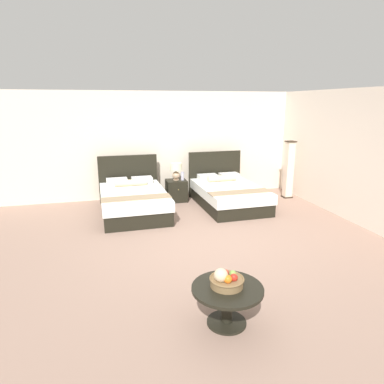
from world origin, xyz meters
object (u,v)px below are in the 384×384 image
(vase, at_px, (182,176))
(fruit_bowl, at_px, (226,280))
(coffee_table, at_px, (227,297))
(nightstand, at_px, (176,190))
(loose_apple, at_px, (221,273))
(floor_lamp_corner, at_px, (289,170))
(table_lamp, at_px, (176,170))
(bed_near_corner, at_px, (228,194))
(bed_near_window, at_px, (133,200))

(vase, distance_m, fruit_bowl, 4.88)
(vase, height_order, coffee_table, vase)
(nightstand, xyz_separation_m, loose_apple, (-0.46, -4.65, 0.22))
(vase, xyz_separation_m, coffee_table, (-0.62, -4.86, -0.30))
(vase, bearing_deg, floor_lamp_corner, -7.60)
(table_lamp, bearing_deg, bed_near_corner, -33.04)
(nightstand, height_order, vase, vase)
(loose_apple, bearing_deg, vase, 82.56)
(table_lamp, height_order, vase, table_lamp)
(bed_near_corner, height_order, table_lamp, bed_near_corner)
(fruit_bowl, bearing_deg, floor_lamp_corner, 53.53)
(vase, xyz_separation_m, loose_apple, (-0.60, -4.61, -0.14))
(table_lamp, bearing_deg, vase, -22.34)
(table_lamp, height_order, loose_apple, table_lamp)
(nightstand, relative_size, vase, 2.56)
(coffee_table, relative_size, fruit_bowl, 2.06)
(fruit_bowl, distance_m, loose_apple, 0.23)
(bed_near_window, height_order, table_lamp, bed_near_window)
(bed_near_window, distance_m, table_lamp, 1.42)
(floor_lamp_corner, bearing_deg, fruit_bowl, -126.47)
(table_lamp, bearing_deg, bed_near_window, -147.38)
(bed_near_corner, relative_size, fruit_bowl, 5.62)
(table_lamp, xyz_separation_m, floor_lamp_corner, (2.83, -0.42, -0.06))
(nightstand, relative_size, coffee_table, 0.67)
(nightstand, xyz_separation_m, coffee_table, (-0.47, -4.90, 0.06))
(floor_lamp_corner, bearing_deg, nightstand, 171.99)
(bed_near_corner, distance_m, loose_apple, 4.26)
(loose_apple, distance_m, floor_lamp_corner, 5.38)
(bed_near_window, xyz_separation_m, vase, (1.26, 0.65, 0.34))
(bed_near_window, xyz_separation_m, coffee_table, (0.64, -4.20, 0.04))
(fruit_bowl, height_order, loose_apple, fruit_bowl)
(loose_apple, relative_size, floor_lamp_corner, 0.06)
(bed_near_window, height_order, vase, bed_near_window)
(bed_near_corner, xyz_separation_m, fruit_bowl, (-1.58, -4.19, 0.24))
(table_lamp, relative_size, fruit_bowl, 1.11)
(floor_lamp_corner, bearing_deg, table_lamp, 171.59)
(nightstand, bearing_deg, bed_near_corner, -32.30)
(bed_near_window, height_order, bed_near_corner, bed_near_corner)
(bed_near_corner, distance_m, vase, 1.20)
(bed_near_corner, height_order, floor_lamp_corner, floor_lamp_corner)
(table_lamp, relative_size, floor_lamp_corner, 0.29)
(coffee_table, distance_m, loose_apple, 0.30)
(floor_lamp_corner, bearing_deg, vase, 172.40)
(coffee_table, relative_size, floor_lamp_corner, 0.54)
(bed_near_window, height_order, nightstand, bed_near_window)
(vase, bearing_deg, table_lamp, 157.66)
(nightstand, height_order, floor_lamp_corner, floor_lamp_corner)
(bed_near_corner, relative_size, coffee_table, 2.73)
(bed_near_window, distance_m, floor_lamp_corner, 3.98)
(fruit_bowl, bearing_deg, loose_apple, 82.82)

